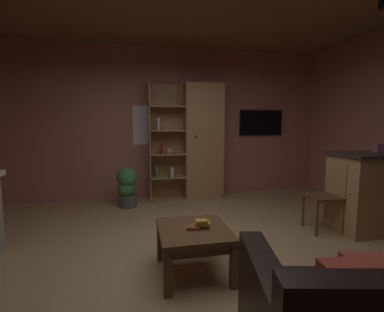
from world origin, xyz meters
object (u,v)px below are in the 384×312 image
Objects in this scene: dining_chair at (330,191)px; wall_mounted_tv at (261,123)px; kitchen_bar_counter at (383,191)px; potted_floor_plant at (127,185)px; table_book_1 at (202,224)px; table_book_2 at (201,221)px; tissue_box at (379,148)px; coffee_table at (194,237)px; table_book_0 at (193,227)px; bookshelf_cabinet at (198,142)px.

wall_mounted_tv is at bearing 88.77° from dining_chair.
kitchen_bar_counter is 3.78m from potted_floor_plant.
kitchen_bar_counter is 0.74m from dining_chair.
table_book_1 is 3.58m from wall_mounted_tv.
table_book_1 is 1.28× the size of table_book_2.
tissue_box is 0.13× the size of dining_chair.
table_book_2 is (-2.64, -0.58, -0.01)m from kitchen_bar_counter.
table_book_2 is 0.16× the size of potted_floor_plant.
potted_floor_plant is (-0.67, 2.28, 0.02)m from coffee_table.
table_book_2 reaches higher than coffee_table.
table_book_2 is 0.12× the size of wall_mounted_tv.
table_book_0 is at bearing -167.98° from kitchen_bar_counter.
table_book_0 is at bearing -104.17° from bookshelf_cabinet.
kitchen_bar_counter reaches higher than table_book_1.
tissue_box is (-0.05, 0.07, 0.57)m from kitchen_bar_counter.
coffee_table is at bearing -125.35° from wall_mounted_tv.
table_book_2 reaches higher than table_book_0.
dining_chair reaches higher than coffee_table.
table_book_0 is (-0.67, -2.65, -0.61)m from bookshelf_cabinet.
coffee_table is 2.37m from potted_floor_plant.
dining_chair reaches higher than table_book_1.
potted_floor_plant is at bearing -164.85° from bookshelf_cabinet.
kitchen_bar_counter is 12.90× the size of table_book_2.
potted_floor_plant is at bearing 153.70° from tissue_box.
table_book_1 is 0.03m from table_book_2.
wall_mounted_tv is (1.36, 0.21, 0.37)m from bookshelf_cabinet.
table_book_0 is (-0.01, -0.01, 0.10)m from coffee_table.
table_book_0 is 0.84× the size of table_book_1.
table_book_2 is (0.08, 0.00, 0.05)m from table_book_0.
wall_mounted_tv is (0.05, 2.18, 0.90)m from dining_chair.
dining_chair is (-0.73, 0.10, 0.01)m from kitchen_bar_counter.
table_book_0 is 3.64m from wall_mounted_tv.
dining_chair is 1.01× the size of wall_mounted_tv.
dining_chair is 2.36m from wall_mounted_tv.
bookshelf_cabinet is 2.33× the size of dining_chair.
table_book_2 is at bearing -167.63° from kitchen_bar_counter.
potted_floor_plant reaches higher than coffee_table.
table_book_1 is (-2.62, -0.57, -0.04)m from kitchen_bar_counter.
coffee_table is (-0.66, -2.64, -0.71)m from bookshelf_cabinet.
bookshelf_cabinet reaches higher than dining_chair.
coffee_table is 6.50× the size of table_book_2.
table_book_2 is 0.12× the size of dining_chair.
table_book_1 is 0.20× the size of potted_floor_plant.
bookshelf_cabinet is at bearing 134.60° from kitchen_bar_counter.
potted_floor_plant is at bearing 153.04° from kitchen_bar_counter.
kitchen_bar_counter reaches higher than potted_floor_plant.
wall_mounted_tv is at bearing 106.03° from tissue_box.
potted_floor_plant is at bearing 108.07° from table_book_1.
tissue_box is at bearing -45.08° from bookshelf_cabinet.
bookshelf_cabinet is 2.77m from table_book_1.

